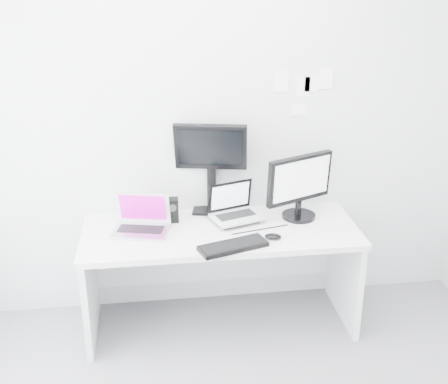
% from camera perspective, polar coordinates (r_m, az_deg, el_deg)
% --- Properties ---
extents(back_wall, '(3.60, 0.00, 3.60)m').
position_cam_1_polar(back_wall, '(3.88, -1.01, 6.83)').
color(back_wall, silver).
rests_on(back_wall, ground).
extents(desk, '(1.80, 0.70, 0.73)m').
position_cam_1_polar(desk, '(3.95, -0.33, -8.47)').
color(desk, silver).
rests_on(desk, ground).
extents(macbook, '(0.40, 0.34, 0.26)m').
position_cam_1_polar(macbook, '(3.71, -8.36, -2.22)').
color(macbook, '#B6B6BB').
rests_on(macbook, desk).
extents(speaker, '(0.10, 0.10, 0.16)m').
position_cam_1_polar(speaker, '(3.87, -5.13, -1.78)').
color(speaker, black).
rests_on(speaker, desk).
extents(dell_laptop, '(0.38, 0.33, 0.26)m').
position_cam_1_polar(dell_laptop, '(3.83, 1.27, -1.16)').
color(dell_laptop, silver).
rests_on(dell_laptop, desk).
extents(rear_monitor, '(0.51, 0.27, 0.66)m').
position_cam_1_polar(rear_monitor, '(3.92, -1.29, 2.52)').
color(rear_monitor, black).
rests_on(rear_monitor, desk).
extents(samsung_monitor, '(0.55, 0.41, 0.46)m').
position_cam_1_polar(samsung_monitor, '(3.89, 7.54, 0.57)').
color(samsung_monitor, black).
rests_on(samsung_monitor, desk).
extents(keyboard, '(0.45, 0.27, 0.03)m').
position_cam_1_polar(keyboard, '(3.53, 0.90, -5.37)').
color(keyboard, black).
rests_on(keyboard, desk).
extents(mouse, '(0.12, 0.09, 0.03)m').
position_cam_1_polar(mouse, '(3.65, 4.87, -4.40)').
color(mouse, black).
rests_on(mouse, desk).
extents(wall_note_0, '(0.10, 0.00, 0.14)m').
position_cam_1_polar(wall_note_0, '(3.89, 5.70, 10.84)').
color(wall_note_0, white).
rests_on(wall_note_0, back_wall).
extents(wall_note_1, '(0.09, 0.00, 0.13)m').
position_cam_1_polar(wall_note_1, '(3.93, 7.84, 10.27)').
color(wall_note_1, white).
rests_on(wall_note_1, back_wall).
extents(wall_note_2, '(0.10, 0.00, 0.14)m').
position_cam_1_polar(wall_note_2, '(3.97, 10.01, 10.98)').
color(wall_note_2, white).
rests_on(wall_note_2, back_wall).
extents(wall_note_3, '(0.11, 0.00, 0.08)m').
position_cam_1_polar(wall_note_3, '(3.96, 7.44, 8.01)').
color(wall_note_3, white).
rests_on(wall_note_3, back_wall).
extents(wall_note_4, '(0.09, 0.00, 0.12)m').
position_cam_1_polar(wall_note_4, '(3.94, 8.63, 10.61)').
color(wall_note_4, white).
rests_on(wall_note_4, back_wall).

